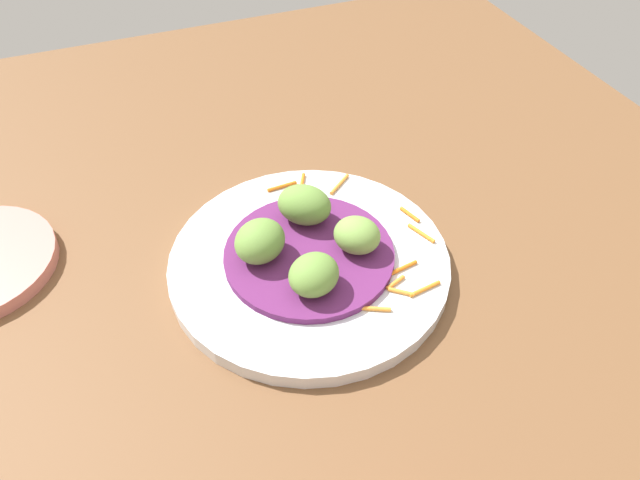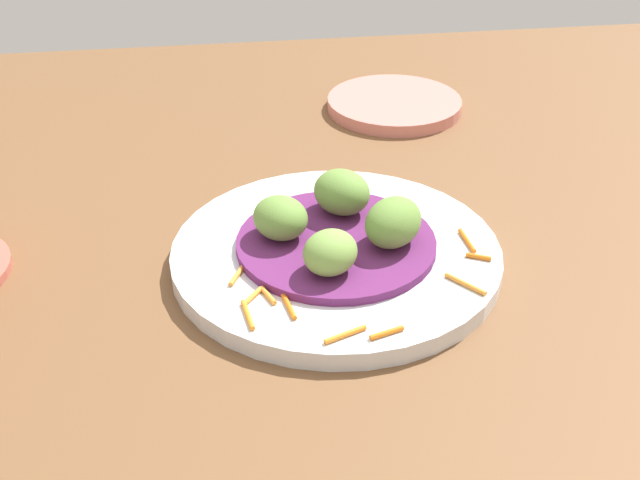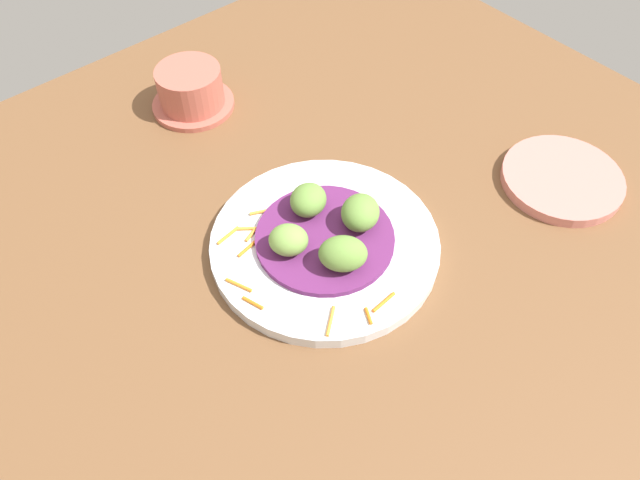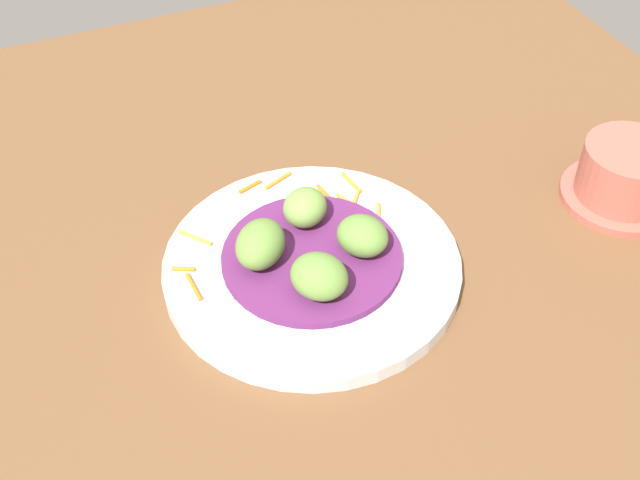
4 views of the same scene
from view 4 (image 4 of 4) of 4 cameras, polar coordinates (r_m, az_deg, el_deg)
table_surface at (r=76.28cm, az=-1.38°, el=-4.64°), size 110.00×110.00×2.00cm
main_plate at (r=77.35cm, az=-0.55°, el=-1.81°), size 27.48×27.48×1.58cm
cabbage_bed at (r=76.52cm, az=-0.55°, el=-1.20°), size 16.60×16.60×0.75cm
carrot_garnish at (r=81.25cm, az=-2.27°, el=1.84°), size 21.36×13.28×0.40cm
guac_scoop_left at (r=75.62cm, az=2.91°, el=0.29°), size 6.17×6.36×3.47cm
guac_scoop_center at (r=78.43cm, az=-1.03°, el=2.24°), size 6.08×6.08×3.42cm
guac_scoop_right at (r=74.59cm, az=-4.09°, el=-0.28°), size 6.85×6.97×3.95cm
guac_scoop_back at (r=71.69cm, az=-0.06°, el=-2.49°), size 6.69×6.84×3.83cm
terracotta_bowl at (r=89.09cm, az=20.08°, el=4.15°), size 11.99×11.99×6.32cm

